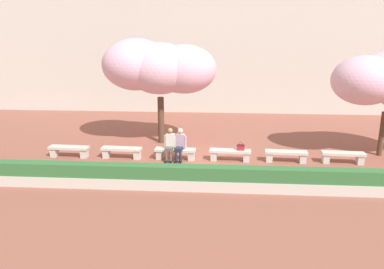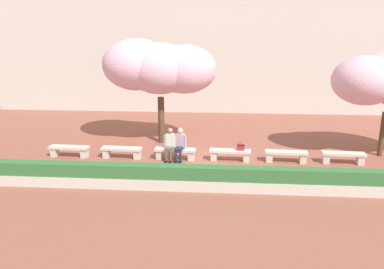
% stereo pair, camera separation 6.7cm
% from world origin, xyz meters
% --- Properties ---
extents(ground_plane, '(100.00, 100.00, 0.00)m').
position_xyz_m(ground_plane, '(0.00, 0.00, 0.00)').
color(ground_plane, '#8E5142').
extents(building_facade, '(28.00, 4.00, 9.93)m').
position_xyz_m(building_facade, '(0.00, 11.25, 4.97)').
color(building_facade, beige).
rests_on(building_facade, ground).
extents(stone_bench_west_end, '(1.65, 0.50, 0.45)m').
position_xyz_m(stone_bench_west_end, '(-5.49, 0.00, 0.30)').
color(stone_bench_west_end, beige).
rests_on(stone_bench_west_end, ground).
extents(stone_bench_near_west, '(1.65, 0.50, 0.45)m').
position_xyz_m(stone_bench_near_west, '(-3.30, 0.00, 0.30)').
color(stone_bench_near_west, beige).
rests_on(stone_bench_near_west, ground).
extents(stone_bench_center, '(1.65, 0.50, 0.45)m').
position_xyz_m(stone_bench_center, '(-1.10, 0.00, 0.30)').
color(stone_bench_center, beige).
rests_on(stone_bench_center, ground).
extents(stone_bench_near_east, '(1.65, 0.50, 0.45)m').
position_xyz_m(stone_bench_near_east, '(1.10, 0.00, 0.30)').
color(stone_bench_near_east, beige).
rests_on(stone_bench_near_east, ground).
extents(stone_bench_east_end, '(1.65, 0.50, 0.45)m').
position_xyz_m(stone_bench_east_end, '(3.30, 0.00, 0.30)').
color(stone_bench_east_end, beige).
rests_on(stone_bench_east_end, ground).
extents(stone_bench_far_east, '(1.65, 0.50, 0.45)m').
position_xyz_m(stone_bench_far_east, '(5.49, 0.00, 0.30)').
color(stone_bench_far_east, beige).
rests_on(stone_bench_far_east, ground).
extents(person_seated_left, '(0.51, 0.70, 1.29)m').
position_xyz_m(person_seated_left, '(-1.31, -0.05, 0.70)').
color(person_seated_left, black).
rests_on(person_seated_left, ground).
extents(person_seated_right, '(0.51, 0.71, 1.29)m').
position_xyz_m(person_seated_right, '(-0.91, -0.05, 0.70)').
color(person_seated_right, black).
rests_on(person_seated_right, ground).
extents(handbag, '(0.30, 0.15, 0.34)m').
position_xyz_m(handbag, '(1.51, -0.01, 0.58)').
color(handbag, '#A3232D').
rests_on(handbag, stone_bench_near_east).
extents(cherry_tree_main, '(5.12, 3.24, 4.72)m').
position_xyz_m(cherry_tree_main, '(-2.15, 2.44, 3.46)').
color(cherry_tree_main, '#513828').
rests_on(cherry_tree_main, ground).
extents(planter_hedge_foreground, '(15.09, 0.50, 0.80)m').
position_xyz_m(planter_hedge_foreground, '(0.00, -2.93, 0.39)').
color(planter_hedge_foreground, beige).
rests_on(planter_hedge_foreground, ground).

